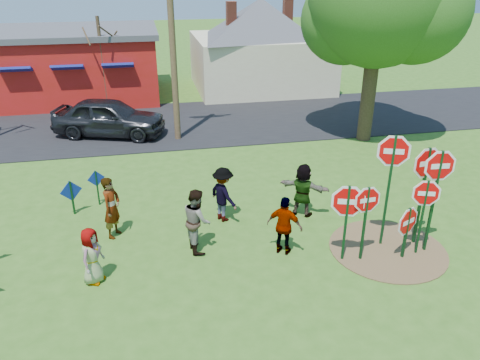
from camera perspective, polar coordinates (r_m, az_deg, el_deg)
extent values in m
plane|color=#35601B|center=(13.20, -2.24, -8.28)|extent=(120.00, 120.00, 0.00)
cube|color=black|center=(23.61, -6.92, 6.91)|extent=(120.00, 7.50, 0.04)
cylinder|color=brown|center=(13.75, 17.52, -8.02)|extent=(3.20, 3.20, 0.03)
cube|color=#A41910|center=(29.67, -19.23, 12.97)|extent=(9.00, 7.00, 3.60)
cube|color=#4C4C51|center=(29.38, -19.78, 16.68)|extent=(9.40, 7.40, 0.30)
cube|color=navy|center=(26.53, -25.68, 12.00)|extent=(1.60, 0.78, 0.45)
cube|color=navy|center=(26.06, -20.25, 12.70)|extent=(1.60, 0.78, 0.45)
cube|color=navy|center=(25.81, -14.64, 13.30)|extent=(1.60, 0.78, 0.45)
cube|color=beige|center=(30.34, 2.44, 14.13)|extent=(8.00, 7.00, 3.20)
cube|color=brown|center=(28.53, -1.08, 19.56)|extent=(0.55, 0.55, 1.40)
cube|color=brown|center=(31.43, 5.85, 19.93)|extent=(0.55, 0.55, 1.40)
cube|color=#0F381A|center=(12.47, 12.75, -5.25)|extent=(0.08, 0.09, 2.17)
cylinder|color=white|center=(12.16, 13.03, -2.56)|extent=(1.12, 0.39, 1.18)
cylinder|color=#CB0506|center=(12.16, 13.03, -2.56)|extent=(0.97, 0.34, 1.02)
cube|color=white|center=(12.16, 13.03, -2.56)|extent=(0.49, 0.17, 0.15)
cube|color=#0F381A|center=(13.18, 17.56, -1.48)|extent=(0.09, 0.10, 3.25)
cylinder|color=white|center=(12.72, 18.25, 3.36)|extent=(1.11, 0.42, 1.18)
cylinder|color=#CB0506|center=(12.72, 18.25, 3.36)|extent=(0.96, 0.37, 1.01)
cube|color=white|center=(12.72, 18.25, 3.36)|extent=(0.49, 0.18, 0.15)
cylinder|color=gold|center=(12.72, 18.25, 3.36)|extent=(1.11, 0.41, 1.18)
cube|color=#0F381A|center=(13.36, 22.45, -2.61)|extent=(0.07, 0.08, 2.95)
cylinder|color=white|center=(12.94, 23.20, 1.59)|extent=(1.13, 0.12, 1.13)
cylinder|color=#CB0506|center=(12.94, 23.20, 1.59)|extent=(0.97, 0.11, 0.97)
cube|color=white|center=(12.94, 23.20, 1.59)|extent=(0.50, 0.05, 0.14)
cube|color=#0F381A|center=(13.63, 21.21, -2.00)|extent=(0.07, 0.09, 2.88)
cylinder|color=white|center=(13.24, 21.88, 1.93)|extent=(1.16, 0.18, 1.17)
cylinder|color=#CB0506|center=(13.24, 21.88, 1.93)|extent=(1.00, 0.16, 1.01)
cube|color=white|center=(13.24, 21.88, 1.93)|extent=(0.51, 0.08, 0.15)
cylinder|color=gold|center=(13.24, 21.88, 1.93)|extent=(1.16, 0.17, 1.17)
cube|color=#0F381A|center=(13.15, 19.57, -6.17)|extent=(0.08, 0.09, 1.50)
cylinder|color=white|center=(12.97, 19.79, -4.79)|extent=(0.97, 0.48, 1.07)
cylinder|color=#CB0506|center=(12.97, 19.79, -4.79)|extent=(0.84, 0.41, 0.92)
cube|color=white|center=(12.97, 19.79, -4.79)|extent=(0.43, 0.21, 0.13)
cube|color=#0F381A|center=(13.30, 21.28, -4.37)|extent=(0.07, 0.08, 2.19)
cylinder|color=white|center=(12.98, 21.77, -1.52)|extent=(0.94, 0.32, 0.98)
cylinder|color=#CB0506|center=(12.98, 21.77, -1.52)|extent=(0.81, 0.28, 0.85)
cube|color=white|center=(12.98, 21.77, -1.52)|extent=(0.41, 0.14, 0.12)
cylinder|color=gold|center=(12.98, 21.77, -1.52)|extent=(0.94, 0.32, 0.98)
cube|color=#0F381A|center=(12.58, 14.91, -5.27)|extent=(0.06, 0.07, 2.15)
cylinder|color=white|center=(12.25, 15.27, -2.36)|extent=(0.97, 0.09, 0.98)
cylinder|color=#CB0506|center=(12.25, 15.27, -2.36)|extent=(0.84, 0.08, 0.84)
cube|color=white|center=(12.25, 15.27, -2.36)|extent=(0.43, 0.04, 0.12)
cube|color=#0F381A|center=(15.53, -19.78, -2.06)|extent=(0.08, 0.08, 1.13)
cube|color=navy|center=(15.43, -19.91, -1.26)|extent=(0.64, 0.30, 0.69)
cube|color=#0F381A|center=(15.87, -16.99, -0.94)|extent=(0.06, 0.06, 1.21)
cube|color=navy|center=(15.73, -17.14, 0.17)|extent=(0.54, 0.20, 0.56)
imported|color=#3C4A82|center=(12.08, -17.64, -8.81)|extent=(0.76, 0.87, 1.49)
imported|color=#297868|center=(13.79, -15.37, -3.25)|extent=(0.71, 0.80, 1.84)
imported|color=#935837|center=(12.76, -5.26, -4.88)|extent=(0.80, 0.96, 1.81)
imported|color=#2E2E32|center=(14.18, -2.06, -1.77)|extent=(1.09, 1.29, 1.73)
imported|color=#4D2B5A|center=(12.61, 5.45, -5.60)|extent=(1.05, 0.91, 1.69)
imported|color=#235237|center=(14.59, 7.67, -1.21)|extent=(1.59, 1.33, 1.71)
imported|color=#2C2C31|center=(22.24, -15.69, 7.40)|extent=(5.39, 3.49, 1.71)
cylinder|color=#4C3823|center=(20.42, -8.26, 16.68)|extent=(0.27, 0.27, 8.81)
cylinder|color=#382819|center=(21.36, 15.50, 11.02)|extent=(0.62, 0.62, 4.87)
sphere|color=#274F15|center=(20.96, 20.77, 18.75)|extent=(4.21, 4.21, 4.21)
sphere|color=#274F15|center=(21.30, 12.73, 18.55)|extent=(3.76, 3.76, 3.76)
cylinder|color=#382819|center=(26.04, -16.37, 13.29)|extent=(0.18, 0.18, 4.87)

